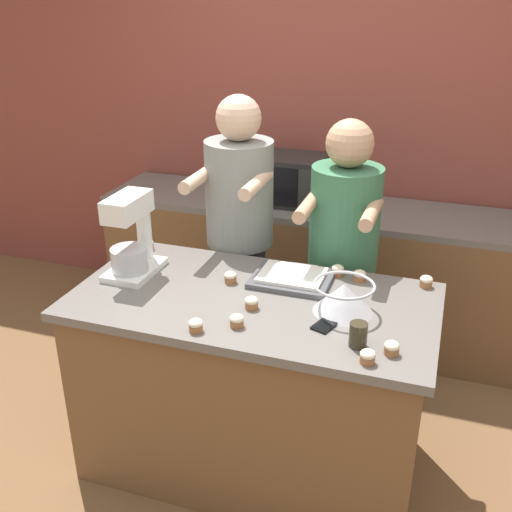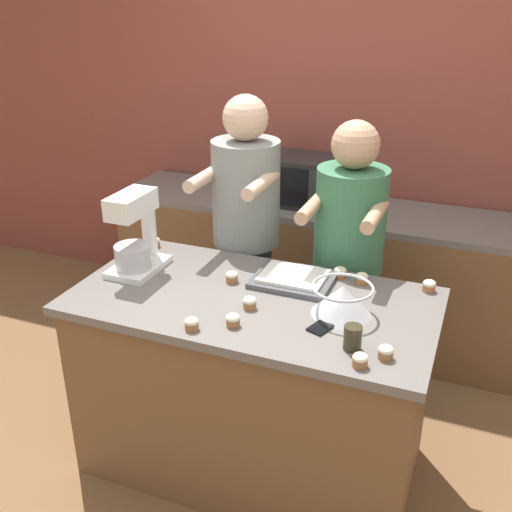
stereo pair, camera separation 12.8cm
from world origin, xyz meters
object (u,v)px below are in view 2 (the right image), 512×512
(cell_phone, at_px, (324,325))
(cupcake_9, at_px, (429,286))
(cupcake_2, at_px, (362,278))
(mixing_bowl, at_px, (342,299))
(cupcake_6, at_px, (386,352))
(cupcake_7, at_px, (154,242))
(cupcake_4, at_px, (340,272))
(baking_tray, at_px, (293,279))
(person_left, at_px, (246,246))
(cupcake_8, at_px, (250,303))
(cupcake_5, at_px, (232,277))
(person_right, at_px, (347,270))
(cupcake_1, at_px, (233,320))
(drinking_glass, at_px, (353,338))
(microwave_oven, at_px, (297,179))
(cupcake_3, at_px, (192,324))
(cupcake_0, at_px, (360,360))
(stand_mixer, at_px, (136,237))

(cell_phone, relative_size, cupcake_9, 2.79)
(cell_phone, relative_size, cupcake_2, 2.79)
(mixing_bowl, relative_size, cupcake_6, 4.47)
(cupcake_7, bearing_deg, cupcake_4, 0.48)
(baking_tray, xyz_separation_m, cupcake_6, (0.50, -0.45, 0.01))
(person_left, height_order, cupcake_8, person_left)
(cupcake_5, xyz_separation_m, cupcake_8, (0.17, -0.19, 0.00))
(cupcake_2, bearing_deg, cupcake_5, -159.68)
(person_left, height_order, mixing_bowl, person_left)
(person_left, bearing_deg, person_right, -0.02)
(cupcake_9, bearing_deg, baking_tray, -166.33)
(cupcake_1, bearing_deg, drinking_glass, 1.68)
(cupcake_5, bearing_deg, person_left, 105.37)
(mixing_bowl, xyz_separation_m, cupcake_9, (0.31, 0.34, -0.04))
(drinking_glass, relative_size, cupcake_4, 1.70)
(baking_tray, xyz_separation_m, drinking_glass, (0.38, -0.44, 0.03))
(person_left, bearing_deg, cell_phone, -48.32)
(cupcake_1, bearing_deg, cupcake_8, 87.29)
(cupcake_6, relative_size, cupcake_8, 1.00)
(person_right, bearing_deg, microwave_oven, 125.02)
(cupcake_9, bearing_deg, cupcake_4, -177.76)
(cupcake_5, bearing_deg, mixing_bowl, -10.36)
(cupcake_3, xyz_separation_m, cupcake_9, (0.82, 0.68, 0.00))
(cupcake_1, bearing_deg, cupcake_0, -9.24)
(drinking_glass, distance_m, cupcake_1, 0.48)
(person_right, relative_size, cupcake_4, 27.83)
(stand_mixer, bearing_deg, person_right, 31.31)
(cupcake_6, bearing_deg, mixing_bowl, 132.02)
(person_left, bearing_deg, microwave_oven, 86.78)
(stand_mixer, relative_size, cupcake_7, 6.75)
(person_right, distance_m, cupcake_2, 0.33)
(person_left, distance_m, drinking_glass, 1.13)
(drinking_glass, distance_m, cupcake_4, 0.60)
(cupcake_6, bearing_deg, cupcake_0, -131.60)
(cupcake_2, distance_m, cupcake_5, 0.59)
(baking_tray, height_order, drinking_glass, drinking_glass)
(microwave_oven, relative_size, cupcake_1, 8.48)
(cupcake_1, xyz_separation_m, cupcake_2, (0.39, 0.55, 0.00))
(stand_mixer, relative_size, cupcake_5, 6.75)
(cupcake_0, distance_m, cupcake_8, 0.57)
(cupcake_5, bearing_deg, cupcake_4, 26.96)
(drinking_glass, xyz_separation_m, cupcake_4, (-0.19, 0.56, -0.02))
(person_left, relative_size, microwave_oven, 3.45)
(cupcake_2, distance_m, cupcake_4, 0.11)
(cupcake_0, xyz_separation_m, cupcake_2, (-0.14, 0.64, 0.00))
(person_left, relative_size, cupcake_1, 29.27)
(microwave_oven, bearing_deg, cell_phone, -67.70)
(stand_mixer, height_order, cupcake_4, stand_mixer)
(cupcake_5, bearing_deg, cupcake_7, 157.74)
(person_right, relative_size, cupcake_8, 27.83)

